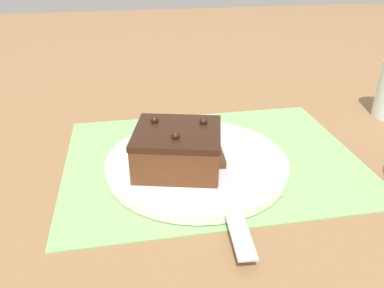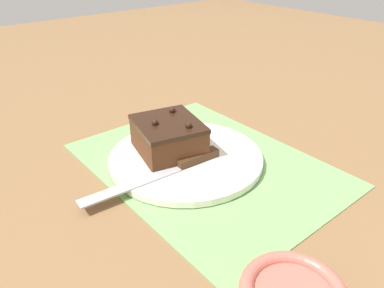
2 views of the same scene
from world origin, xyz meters
TOP-DOWN VIEW (x-y plane):
  - ground_plane at (0.00, 0.00)m, footprint 3.00×3.00m
  - placemat_woven at (0.00, 0.00)m, footprint 0.46×0.34m
  - cake_plate at (-0.03, -0.02)m, footprint 0.28×0.28m
  - chocolate_cake at (-0.06, -0.04)m, footprint 0.14×0.13m
  - serving_knife at (-0.00, -0.06)m, footprint 0.04×0.26m

SIDE VIEW (x-z plane):
  - ground_plane at x=0.00m, z-range 0.00..0.00m
  - placemat_woven at x=0.00m, z-range 0.00..0.00m
  - cake_plate at x=-0.03m, z-range 0.00..0.02m
  - serving_knife at x=0.00m, z-range 0.01..0.03m
  - chocolate_cake at x=-0.06m, z-range 0.01..0.08m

